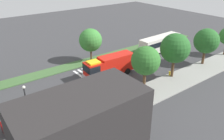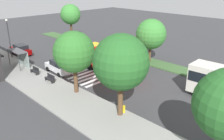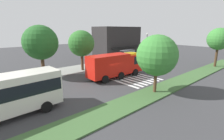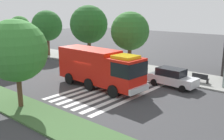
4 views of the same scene
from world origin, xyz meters
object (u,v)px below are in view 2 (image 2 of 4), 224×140
Objects in this scene: parked_car_west at (59,66)px; bench_west_of_shelter at (50,78)px; parked_car_mid at (21,50)px; bus_stop_shelter at (20,55)px; fire_truck at (109,59)px; bench_near_shelter at (35,70)px; fire_hydrant at (124,109)px; sidewalk_tree_center at (121,62)px; sidewalk_tree_east at (74,52)px; median_tree_far_west at (151,34)px; median_tree_west at (70,14)px; street_lamp at (9,35)px.

parked_car_west is 2.93× the size of bench_west_of_shelter.
bus_stop_shelter is at bearing 155.08° from parked_car_mid.
bench_west_of_shelter is (2.78, 7.45, -1.43)m from fire_truck.
bench_near_shelter is (6.57, 7.45, -1.43)m from fire_truck.
parked_car_west reaches higher than fire_hydrant.
sidewalk_tree_center is at bearing 143.52° from fire_truck.
fire_hydrant is at bearing 175.52° from parked_car_west.
sidewalk_tree_east is 9.84× the size of fire_hydrant.
sidewalk_tree_center reaches higher than bench_near_shelter.
fire_truck is 5.94× the size of bench_near_shelter.
bench_west_of_shelter is (-2.11, 2.70, -0.31)m from parked_car_west.
bus_stop_shelter reaches higher than bench_west_of_shelter.
fire_hydrant is (-25.03, 1.70, -0.43)m from parked_car_mid.
bus_stop_shelter is 19.30m from median_tree_far_west.
fire_truck is at bearing 158.09° from median_tree_west.
median_tree_far_west is at bearing -140.44° from street_lamp.
parked_car_west is 14.33m from sidewalk_tree_center.
bench_west_of_shelter is at bearing 137.01° from median_tree_west.
sidewalk_tree_center is 1.11× the size of sidewalk_tree_east.
sidewalk_tree_center reaches higher than fire_truck.
bench_near_shelter is at bearing 129.40° from median_tree_west.
parked_car_mid is 0.72× the size of street_lamp.
parked_car_west reaches higher than bench_near_shelter.
median_tree_west is (18.95, -7.62, 3.33)m from fire_truck.
median_tree_far_west reaches higher than fire_hydrant.
street_lamp is at bearing 105.81° from parked_car_mid.
median_tree_west reaches higher than median_tree_far_west.
bench_west_of_shelter is at bearing 180.00° from bench_near_shelter.
parked_car_mid is 6.36× the size of fire_hydrant.
parked_car_mid is 2.78× the size of bench_west_of_shelter.
sidewalk_tree_east is (-1.85, 6.95, 2.76)m from fire_truck.
median_tree_west is (20.80, -14.57, 0.57)m from sidewalk_tree_east.
fire_truck is 1.46× the size of median_tree_far_west.
fire_hydrant is (-27.53, 14.07, -4.87)m from median_tree_west.
parked_car_west is 13.58m from fire_hydrant.
median_tree_far_west is (-17.66, -12.37, 3.45)m from parked_car_mid.
sidewalk_tree_east reaches higher than parked_car_west.
fire_hydrant is at bearing 152.93° from median_tree_west.
parked_car_mid reaches higher than fire_hydrant.
fire_truck is at bearing -133.14° from parked_car_west.
fire_hydrant is at bearing -179.77° from street_lamp.
parked_car_west is 19.25m from median_tree_west.
bus_stop_shelter is at bearing 2.36° from sidewalk_tree_east.
sidewalk_tree_center reaches higher than parked_car_west.
parked_car_mid is 3.41m from street_lamp.
bench_near_shelter is 15.18m from fire_hydrant.
sidewalk_tree_center is (-13.47, 2.20, 4.38)m from parked_car_west.
sidewalk_tree_east reaches higher than parked_car_mid.
sidewalk_tree_east reaches higher than bench_near_shelter.
fire_truck is 8.08m from bench_west_of_shelter.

